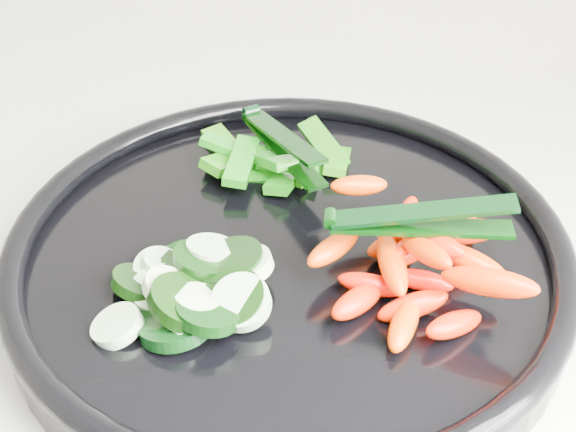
% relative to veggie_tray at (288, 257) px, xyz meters
% --- Properties ---
extents(veggie_tray, '(0.39, 0.39, 0.04)m').
position_rel_veggie_tray_xyz_m(veggie_tray, '(0.00, 0.00, 0.00)').
color(veggie_tray, black).
rests_on(veggie_tray, counter).
extents(cucumber_pile, '(0.12, 0.12, 0.04)m').
position_rel_veggie_tray_xyz_m(cucumber_pile, '(-0.04, -0.06, 0.01)').
color(cucumber_pile, black).
rests_on(cucumber_pile, veggie_tray).
extents(carrot_pile, '(0.15, 0.16, 0.05)m').
position_rel_veggie_tray_xyz_m(carrot_pile, '(0.08, -0.00, 0.02)').
color(carrot_pile, '#F23A00').
rests_on(carrot_pile, veggie_tray).
extents(pepper_pile, '(0.13, 0.10, 0.04)m').
position_rel_veggie_tray_xyz_m(pepper_pile, '(-0.05, 0.09, 0.01)').
color(pepper_pile, '#1A6709').
rests_on(pepper_pile, veggie_tray).
extents(tong_carrot, '(0.11, 0.05, 0.02)m').
position_rel_veggie_tray_xyz_m(tong_carrot, '(0.08, 0.00, 0.05)').
color(tong_carrot, black).
rests_on(tong_carrot, carrot_pile).
extents(tong_pepper, '(0.09, 0.09, 0.02)m').
position_rel_veggie_tray_xyz_m(tong_pepper, '(-0.04, 0.09, 0.03)').
color(tong_pepper, black).
rests_on(tong_pepper, pepper_pile).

